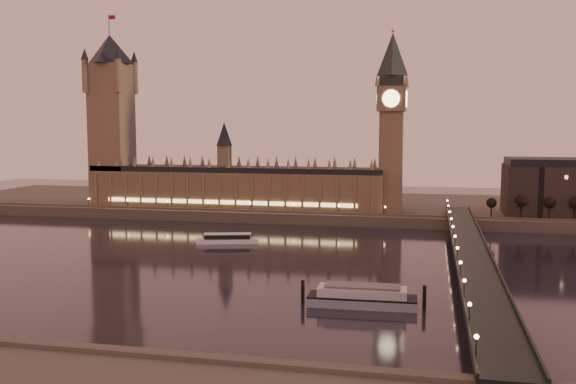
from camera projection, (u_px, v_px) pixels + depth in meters
name	position (u px, v px, depth m)	size (l,w,h in m)	color
ground	(240.00, 261.00, 265.00)	(700.00, 700.00, 0.00)	black
far_embankment	(357.00, 207.00, 418.39)	(560.00, 130.00, 6.00)	#423D35
palace_of_westminster	(234.00, 182.00, 388.90)	(180.00, 26.62, 52.00)	brown
victoria_tower	(111.00, 110.00, 401.63)	(31.68, 31.68, 118.00)	brown
big_ben	(392.00, 111.00, 364.18)	(17.68, 17.68, 104.00)	brown
westminster_bridge	(470.00, 258.00, 244.61)	(13.20, 260.00, 15.30)	black
bare_tree_0	(494.00, 203.00, 345.51)	(5.45, 5.45, 11.08)	black
bare_tree_1	(521.00, 204.00, 342.54)	(5.45, 5.45, 11.08)	black
bare_tree_2	(548.00, 205.00, 339.57)	(5.45, 5.45, 11.08)	black
bare_tree_3	(576.00, 205.00, 336.60)	(5.45, 5.45, 11.08)	black
cruise_boat_a	(228.00, 239.00, 306.00)	(30.03, 13.91, 4.70)	silver
moored_barge	(362.00, 297.00, 199.10)	(38.96, 10.65, 7.15)	#8296A6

